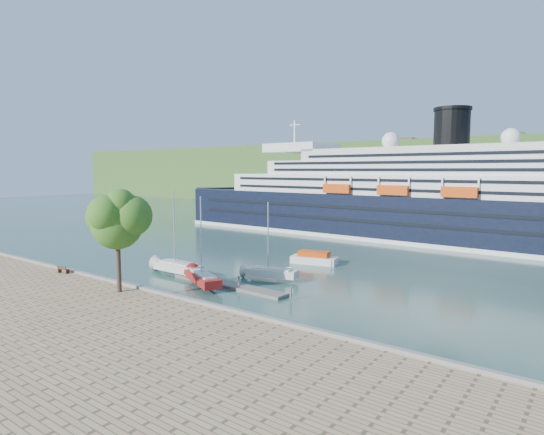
% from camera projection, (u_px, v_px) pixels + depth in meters
% --- Properties ---
extents(ground, '(400.00, 400.00, 0.00)m').
position_uv_depth(ground, '(136.00, 296.00, 49.72)').
color(ground, '#2C4E48').
rests_on(ground, ground).
extents(far_hillside, '(400.00, 50.00, 24.00)m').
position_uv_depth(far_hillside, '(469.00, 175.00, 164.25)').
color(far_hillside, '#315923').
rests_on(far_hillside, ground).
extents(quay_coping, '(220.00, 0.50, 0.30)m').
position_uv_depth(quay_coping, '(134.00, 286.00, 49.44)').
color(quay_coping, slate).
rests_on(quay_coping, promenade).
extents(cruise_ship, '(112.31, 19.83, 25.12)m').
position_uv_depth(cruise_ship, '(390.00, 176.00, 91.22)').
color(cruise_ship, black).
rests_on(cruise_ship, ground).
extents(park_bench, '(1.68, 0.97, 1.01)m').
position_uv_depth(park_bench, '(64.00, 269.00, 56.08)').
color(park_bench, '#412212').
rests_on(park_bench, promenade).
extents(promenade_tree, '(7.05, 7.05, 11.68)m').
position_uv_depth(promenade_tree, '(118.00, 237.00, 47.03)').
color(promenade_tree, '#325D18').
rests_on(promenade_tree, promenade).
extents(floating_pontoon, '(16.97, 2.78, 0.38)m').
position_uv_depth(floating_pontoon, '(227.00, 285.00, 53.81)').
color(floating_pontoon, gray).
rests_on(floating_pontoon, ground).
extents(sailboat_white_near, '(8.34, 2.52, 10.69)m').
position_uv_depth(sailboat_white_near, '(177.00, 235.00, 58.61)').
color(sailboat_white_near, silver).
rests_on(sailboat_white_near, ground).
extents(sailboat_red, '(8.03, 5.45, 10.17)m').
position_uv_depth(sailboat_red, '(203.00, 245.00, 52.73)').
color(sailboat_red, maroon).
rests_on(sailboat_red, ground).
extents(sailboat_white_far, '(7.48, 3.65, 9.31)m').
position_uv_depth(sailboat_white_far, '(272.00, 243.00, 56.26)').
color(sailboat_white_far, silver).
rests_on(sailboat_white_far, ground).
extents(tender_launch, '(7.16, 3.78, 1.88)m').
position_uv_depth(tender_launch, '(314.00, 257.00, 66.54)').
color(tender_launch, '#D1420C').
rests_on(tender_launch, ground).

